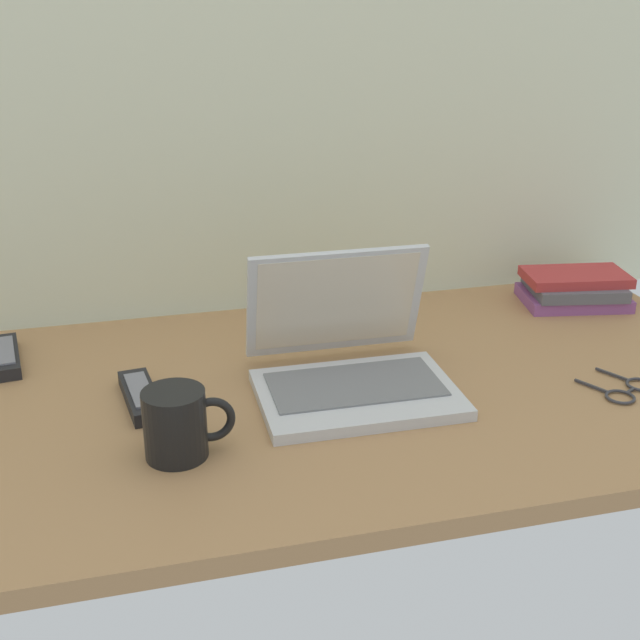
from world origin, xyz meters
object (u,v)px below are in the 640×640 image
at_px(laptop, 350,361).
at_px(book_stack, 574,289).
at_px(coffee_mug, 177,423).
at_px(remote_control_far, 5,357).
at_px(remote_control_near, 141,396).
at_px(eyeglasses, 628,390).

relative_size(laptop, book_stack, 1.39).
distance_m(laptop, coffee_mug, 0.32).
bearing_deg(remote_control_far, remote_control_near, -43.43).
bearing_deg(eyeglasses, laptop, 162.90).
height_order(laptop, remote_control_near, laptop).
relative_size(remote_control_far, book_stack, 0.73).
distance_m(remote_control_far, eyeglasses, 1.04).
bearing_deg(coffee_mug, book_stack, 25.00).
distance_m(remote_control_near, eyeglasses, 0.77).
bearing_deg(laptop, book_stack, 24.15).
relative_size(coffee_mug, book_stack, 0.56).
relative_size(coffee_mug, eyeglasses, 0.95).
bearing_deg(remote_control_far, coffee_mug, -55.11).
xyz_separation_m(remote_control_near, remote_control_far, (-0.22, 0.21, 0.00)).
distance_m(remote_control_far, book_stack, 1.10).
distance_m(laptop, book_stack, 0.60).
height_order(laptop, eyeglasses, laptop).
height_order(remote_control_near, remote_control_far, same).
relative_size(laptop, remote_control_near, 1.90).
distance_m(laptop, remote_control_far, 0.60).
xyz_separation_m(coffee_mug, remote_control_far, (-0.26, 0.38, -0.04)).
xyz_separation_m(laptop, eyeglasses, (0.43, -0.13, -0.04)).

